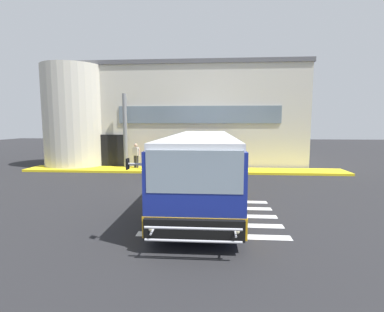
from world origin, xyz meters
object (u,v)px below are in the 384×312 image
entry_support_column (125,131)px  passenger_near_column (136,154)px  passenger_by_doorway (151,156)px  bus_main_foreground (202,165)px

entry_support_column → passenger_near_column: 1.79m
entry_support_column → passenger_by_doorway: entry_support_column is taller
entry_support_column → bus_main_foreground: 8.75m
entry_support_column → passenger_by_doorway: size_ratio=3.03×
passenger_near_column → bus_main_foreground: bearing=-53.1°
passenger_near_column → passenger_by_doorway: same height
entry_support_column → passenger_by_doorway: bearing=-28.6°
bus_main_foreground → passenger_near_column: (-4.77, 6.36, -0.22)m
bus_main_foreground → passenger_near_column: size_ratio=7.38×
entry_support_column → passenger_near_column: (0.81, -0.24, -1.57)m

